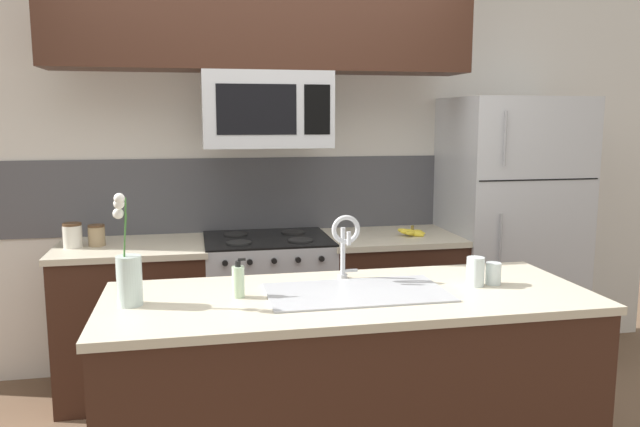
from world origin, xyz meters
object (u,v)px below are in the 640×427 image
at_px(refrigerator, 507,233).
at_px(flower_vase, 129,278).
at_px(banana_bunch, 412,232).
at_px(sink_faucet, 345,238).
at_px(microwave, 266,110).
at_px(dish_soap_bottle, 238,281).
at_px(stove_range, 268,310).
at_px(drinking_glass, 475,272).
at_px(storage_jar_medium, 97,235).
at_px(spare_glass, 493,274).
at_px(storage_jar_tall, 72,235).

height_order(refrigerator, flower_vase, refrigerator).
distance_m(banana_bunch, sink_faucet, 1.20).
distance_m(banana_bunch, flower_vase, 1.99).
bearing_deg(microwave, dish_soap_bottle, -102.42).
xyz_separation_m(stove_range, drinking_glass, (0.78, -1.24, 0.51)).
relative_size(microwave, banana_bunch, 3.92).
relative_size(stove_range, refrigerator, 0.52).
bearing_deg(flower_vase, storage_jar_medium, 103.49).
xyz_separation_m(stove_range, storage_jar_medium, (-0.99, 0.01, 0.51)).
relative_size(sink_faucet, spare_glass, 3.12).
relative_size(storage_jar_medium, banana_bunch, 0.65).
height_order(sink_faucet, flower_vase, flower_vase).
bearing_deg(storage_jar_tall, banana_bunch, -1.51).
xyz_separation_m(storage_jar_medium, drinking_glass, (1.77, -1.25, 0.00)).
relative_size(dish_soap_bottle, drinking_glass, 1.28).
height_order(stove_range, microwave, microwave).
relative_size(refrigerator, drinking_glass, 13.75).
xyz_separation_m(stove_range, spare_glass, (0.87, -1.23, 0.50)).
height_order(microwave, sink_faucet, microwave).
relative_size(sink_faucet, flower_vase, 0.68).
relative_size(stove_range, drinking_glass, 7.21).
distance_m(storage_jar_tall, sink_faucet, 1.71).
bearing_deg(flower_vase, drinking_glass, -0.14).
bearing_deg(storage_jar_tall, dish_soap_bottle, -54.45).
xyz_separation_m(microwave, sink_faucet, (0.23, -1.02, -0.58)).
bearing_deg(stove_range, sink_faucet, -77.28).
bearing_deg(banana_bunch, sink_faucet, -124.66).
relative_size(storage_jar_tall, drinking_glass, 1.10).
height_order(stove_range, dish_soap_bottle, dish_soap_bottle).
bearing_deg(flower_vase, spare_glass, 0.17).
distance_m(drinking_glass, flower_vase, 1.47).
xyz_separation_m(microwave, drinking_glass, (0.78, -1.22, -0.72)).
xyz_separation_m(refrigerator, drinking_glass, (-0.83, -1.26, 0.09)).
bearing_deg(storage_jar_medium, sink_faucet, -40.61).
bearing_deg(banana_bunch, dish_soap_bottle, -135.59).
height_order(microwave, dish_soap_bottle, microwave).
relative_size(microwave, flower_vase, 1.65).
distance_m(microwave, sink_faucet, 1.20).
xyz_separation_m(microwave, refrigerator, (1.61, 0.04, -0.80)).
bearing_deg(stove_range, drinking_glass, -57.90).
height_order(storage_jar_medium, sink_faucet, sink_faucet).
bearing_deg(refrigerator, flower_vase, -151.34).
relative_size(banana_bunch, flower_vase, 0.42).
relative_size(stove_range, microwave, 1.25).
distance_m(stove_range, storage_jar_medium, 1.12).
bearing_deg(drinking_glass, microwave, 122.54).
bearing_deg(microwave, sink_faucet, -77.03).
relative_size(microwave, spare_glass, 7.58).
distance_m(storage_jar_tall, storage_jar_medium, 0.13).
bearing_deg(sink_faucet, dish_soap_bottle, -161.03).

